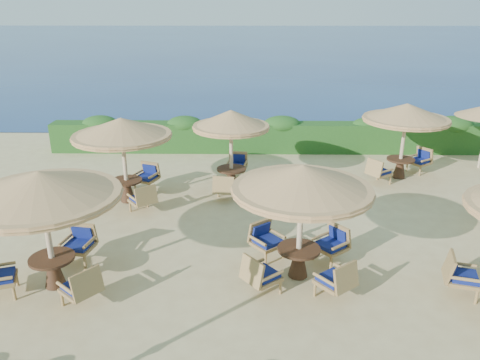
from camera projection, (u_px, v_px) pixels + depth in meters
ground at (281, 228)px, 12.85m from camera, size 120.00×120.00×0.00m
sea at (253, 41)px, 78.35m from camera, size 160.00×160.00×0.00m
hedge at (269, 137)px, 19.37m from camera, size 18.00×0.90×1.20m
cafe_set_0 at (43, 202)px, 9.52m from camera, size 3.25×3.25×2.65m
cafe_set_1 at (301, 199)px, 9.94m from camera, size 3.04×3.04×2.65m
cafe_set_3 at (123, 141)px, 13.94m from camera, size 2.97×2.97×2.65m
cafe_set_4 at (231, 132)px, 14.95m from camera, size 2.49×2.87×2.65m
cafe_set_5 at (406, 122)px, 15.88m from camera, size 2.92×2.92×2.65m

